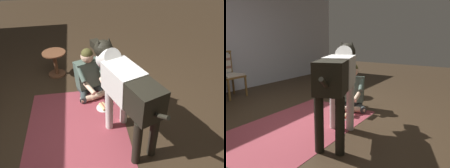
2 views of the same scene
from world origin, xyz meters
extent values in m
plane|color=#36271A|center=(0.00, 0.00, 0.00)|extent=(15.57, 15.57, 0.00)
cube|color=#8E3740|center=(-0.07, 0.09, 0.00)|extent=(2.30, 1.40, 0.01)
cylinder|color=brown|center=(0.49, 2.20, 0.21)|extent=(0.04, 0.04, 0.42)
cylinder|color=brown|center=(0.07, 2.15, 0.21)|extent=(0.04, 0.04, 0.42)
cylinder|color=brown|center=(0.44, 2.61, 0.21)|extent=(0.04, 0.04, 0.42)
cube|color=brown|center=(0.26, 2.38, 0.44)|extent=(0.51, 0.51, 0.04)
cube|color=#BAB0A2|center=(0.26, 2.38, 0.48)|extent=(0.47, 0.47, 0.04)
cylinder|color=brown|center=(0.44, 2.61, 0.72)|extent=(0.04, 0.04, 0.52)
cube|color=#343B3C|center=(1.12, -0.14, 0.06)|extent=(0.35, 0.40, 0.12)
cylinder|color=#343B3C|center=(1.02, -0.34, 0.07)|extent=(0.36, 0.36, 0.11)
cylinder|color=beige|center=(0.85, -0.32, 0.06)|extent=(0.24, 0.37, 0.09)
cylinder|color=#343B3C|center=(0.91, -0.05, 0.07)|extent=(0.41, 0.14, 0.11)
cylinder|color=beige|center=(0.79, -0.17, 0.06)|extent=(0.19, 0.37, 0.09)
cube|color=#4A5D51|center=(1.09, -0.15, 0.35)|extent=(0.40, 0.47, 0.48)
cylinder|color=#4A5D51|center=(1.02, -0.36, 0.47)|extent=(0.30, 0.18, 0.24)
cylinder|color=beige|center=(0.81, -0.38, 0.30)|extent=(0.28, 0.13, 0.12)
cylinder|color=#4A5D51|center=(0.90, -0.03, 0.47)|extent=(0.30, 0.18, 0.24)
cylinder|color=beige|center=(0.73, -0.15, 0.30)|extent=(0.27, 0.19, 0.12)
sphere|color=beige|center=(1.06, -0.16, 0.69)|extent=(0.21, 0.21, 0.21)
sphere|color=#4A4721|center=(1.06, -0.16, 0.73)|extent=(0.19, 0.19, 0.19)
cylinder|color=silver|center=(0.15, -0.37, 0.33)|extent=(0.11, 0.11, 0.66)
cylinder|color=silver|center=(0.23, -0.59, 0.33)|extent=(0.11, 0.11, 0.66)
cylinder|color=black|center=(-0.47, -0.60, 0.33)|extent=(0.11, 0.11, 0.66)
cylinder|color=black|center=(-0.39, -0.82, 0.33)|extent=(0.11, 0.11, 0.66)
cube|color=silver|center=(0.06, -0.53, 0.85)|extent=(0.61, 0.50, 0.38)
cube|color=black|center=(-0.32, -0.67, 0.85)|extent=(0.53, 0.46, 0.36)
cylinder|color=silver|center=(0.40, -0.40, 0.98)|extent=(0.43, 0.35, 0.36)
sphere|color=black|center=(0.52, -0.36, 1.06)|extent=(0.25, 0.25, 0.25)
cube|color=black|center=(0.72, -0.28, 1.04)|extent=(0.22, 0.17, 0.10)
cone|color=black|center=(0.48, -0.29, 1.15)|extent=(0.11, 0.11, 0.11)
cone|color=black|center=(0.54, -0.43, 1.15)|extent=(0.11, 0.11, 0.11)
cylinder|color=black|center=(-0.54, -0.76, 0.81)|extent=(0.33, 0.16, 0.22)
cylinder|color=white|center=(0.57, -0.34, 0.01)|extent=(0.23, 0.23, 0.01)
cylinder|color=#D6BD80|center=(0.57, -0.36, 0.04)|extent=(0.18, 0.10, 0.05)
cylinder|color=#D6BD80|center=(0.56, -0.32, 0.04)|extent=(0.18, 0.10, 0.05)
cylinder|color=#A7513B|center=(0.57, -0.34, 0.04)|extent=(0.18, 0.09, 0.04)
cylinder|color=brown|center=(1.72, 0.43, 0.23)|extent=(0.07, 0.07, 0.46)
cylinder|color=brown|center=(1.72, 0.43, 0.01)|extent=(0.33, 0.33, 0.02)
cylinder|color=brown|center=(1.72, 0.43, 0.47)|extent=(0.43, 0.43, 0.03)
camera|label=1|loc=(-2.07, -0.05, 2.32)|focal=35.12mm
camera|label=2|loc=(-2.19, -1.98, 1.28)|focal=34.06mm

